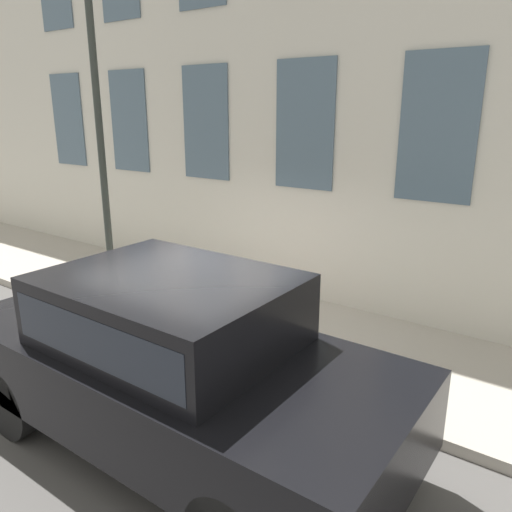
{
  "coord_description": "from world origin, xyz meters",
  "views": [
    {
      "loc": [
        -4.76,
        -4.38,
        3.47
      ],
      "look_at": [
        0.9,
        -0.31,
        1.4
      ],
      "focal_mm": 35.0,
      "sensor_mm": 36.0,
      "label": 1
    }
  ],
  "objects_px": {
    "fire_hydrant": "(238,309)",
    "person": "(274,294)",
    "parked_car_black_near": "(171,354)",
    "street_lamp": "(94,62)"
  },
  "relations": [
    {
      "from": "person",
      "to": "parked_car_black_near",
      "type": "relative_size",
      "value": 0.21
    },
    {
      "from": "person",
      "to": "parked_car_black_near",
      "type": "distance_m",
      "value": 2.71
    },
    {
      "from": "person",
      "to": "street_lamp",
      "type": "bearing_deg",
      "value": 167.35
    },
    {
      "from": "fire_hydrant",
      "to": "street_lamp",
      "type": "relative_size",
      "value": 0.13
    },
    {
      "from": "fire_hydrant",
      "to": "person",
      "type": "distance_m",
      "value": 0.6
    },
    {
      "from": "person",
      "to": "street_lamp",
      "type": "relative_size",
      "value": 0.16
    },
    {
      "from": "fire_hydrant",
      "to": "parked_car_black_near",
      "type": "bearing_deg",
      "value": -158.73
    },
    {
      "from": "fire_hydrant",
      "to": "person",
      "type": "bearing_deg",
      "value": -39.87
    },
    {
      "from": "fire_hydrant",
      "to": "street_lamp",
      "type": "height_order",
      "value": "street_lamp"
    },
    {
      "from": "fire_hydrant",
      "to": "parked_car_black_near",
      "type": "distance_m",
      "value": 2.42
    }
  ]
}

